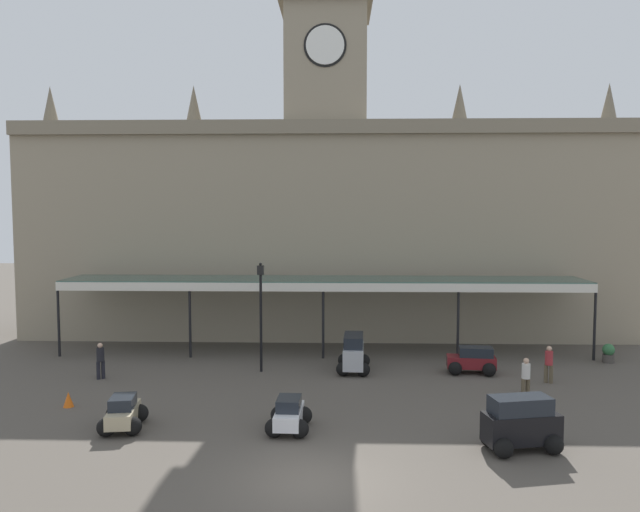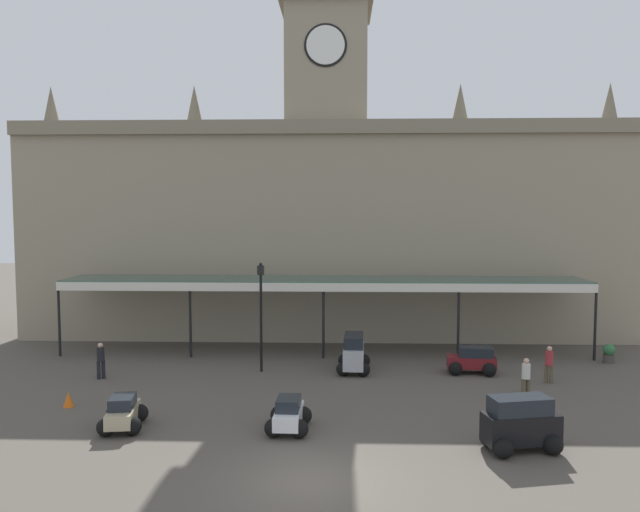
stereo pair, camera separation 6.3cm
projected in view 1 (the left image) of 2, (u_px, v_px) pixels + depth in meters
The scene contains 14 objects.
ground_plane at pixel (311, 482), 17.15m from camera, with size 140.00×140.00×0.00m, color #514A42.
station_building at pixel (326, 220), 37.65m from camera, with size 36.46×6.46×20.80m.
entrance_canopy at pixel (324, 281), 32.46m from camera, with size 28.08×3.26×4.03m.
car_black_van at pixel (521, 426), 19.32m from camera, with size 2.54×1.91×1.77m.
car_beige_sedan at pixel (123, 415), 21.25m from camera, with size 1.71×2.16×1.19m.
car_white_sedan at pixel (289, 416), 21.09m from camera, with size 1.57×2.08×1.19m.
car_maroon_estate at pixel (472, 362), 28.52m from camera, with size 2.34×1.70×1.27m.
car_silver_van at pixel (354, 355), 28.88m from camera, with size 1.67×2.44×1.77m.
pedestrian_near_entrance at pixel (100, 359), 27.54m from camera, with size 0.34×0.34×1.67m.
pedestrian_beside_cars at pixel (526, 376), 24.74m from camera, with size 0.38×0.34×1.67m.
pedestrian_crossing_forecourt at pixel (549, 363), 26.92m from camera, with size 0.36×0.34×1.67m.
victorian_lamppost at pixel (261, 305), 28.64m from camera, with size 0.30×0.30×5.24m.
traffic_cone at pixel (68, 399), 23.66m from camera, with size 0.40×0.40×0.60m, color orange.
planter_near_kerb at pixel (608, 353), 30.56m from camera, with size 0.60×0.60×0.96m.
Camera 1 is at (0.75, -16.60, 7.70)m, focal length 33.85 mm.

